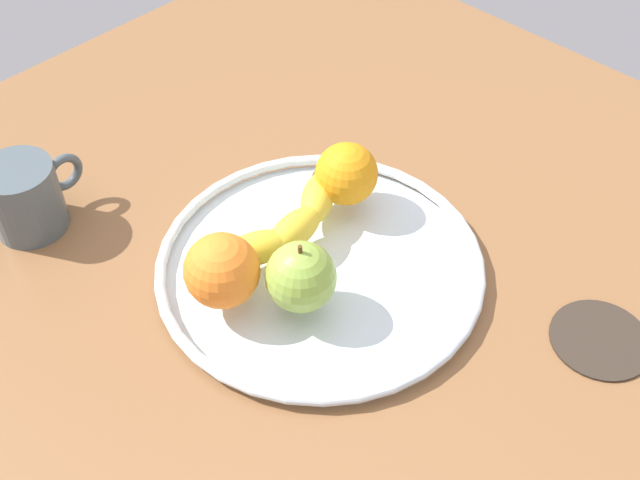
# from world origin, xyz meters

# --- Properties ---
(ground_plane) EXTENTS (1.11, 1.11, 0.04)m
(ground_plane) POSITION_xyz_m (0.00, 0.00, -0.02)
(ground_plane) COLOR brown
(fruit_bowl) EXTENTS (0.35, 0.35, 0.02)m
(fruit_bowl) POSITION_xyz_m (0.00, 0.00, 0.01)
(fruit_bowl) COLOR silver
(fruit_bowl) RESTS_ON ground_plane
(banana) EXTENTS (0.18, 0.08, 0.04)m
(banana) POSITION_xyz_m (0.01, 0.05, 0.04)
(banana) COLOR yellow
(banana) RESTS_ON fruit_bowl
(apple) EXTENTS (0.07, 0.07, 0.08)m
(apple) POSITION_xyz_m (-0.05, -0.02, 0.05)
(apple) COLOR #8CB142
(apple) RESTS_ON fruit_bowl
(orange_front_left) EXTENTS (0.08, 0.08, 0.08)m
(orange_front_left) POSITION_xyz_m (-0.10, 0.03, 0.06)
(orange_front_left) COLOR orange
(orange_front_left) RESTS_ON fruit_bowl
(orange_center) EXTENTS (0.07, 0.07, 0.07)m
(orange_center) POSITION_xyz_m (0.09, 0.05, 0.05)
(orange_center) COLOR orange
(orange_center) RESTS_ON fruit_bowl
(ambient_mug) EXTENTS (0.12, 0.08, 0.08)m
(ambient_mug) POSITION_xyz_m (-0.17, 0.28, 0.04)
(ambient_mug) COLOR #4A565C
(ambient_mug) RESTS_ON ground_plane
(ambient_coaster) EXTENTS (0.10, 0.10, 0.01)m
(ambient_coaster) POSITION_xyz_m (0.13, -0.26, 0.00)
(ambient_coaster) COLOR #342921
(ambient_coaster) RESTS_ON ground_plane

